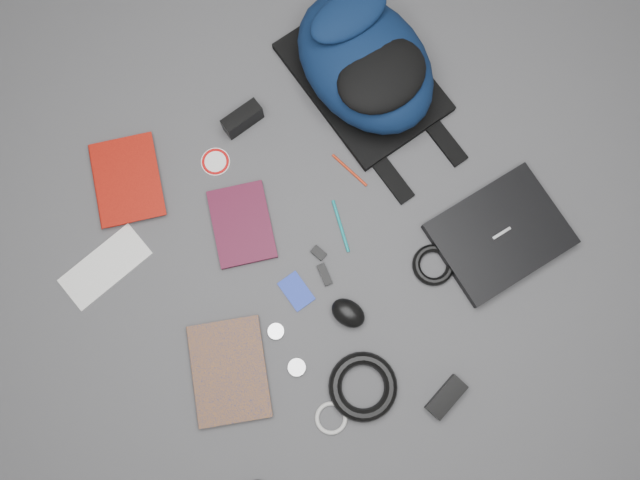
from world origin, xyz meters
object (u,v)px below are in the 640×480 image
laptop (500,234)px  mouse (348,313)px  dvd_case (242,224)px  compact_camera (242,119)px  backpack (365,63)px  power_brick (446,397)px  comic_book (193,377)px  textbook_red (95,187)px

laptop → mouse: size_ratio=3.53×
dvd_case → compact_camera: 0.29m
backpack → power_brick: backpack is taller
backpack → comic_book: (-0.82, -0.46, -0.09)m
laptop → power_brick: size_ratio=2.93×
power_brick → textbook_red: bearing=102.0°
backpack → power_brick: size_ratio=4.33×
comic_book → power_brick: (0.53, -0.39, 0.00)m
laptop → mouse: 0.46m
compact_camera → dvd_case: bearing=-126.5°
backpack → mouse: size_ratio=5.22×
backpack → power_brick: bearing=-112.2°
textbook_red → mouse: (0.40, -0.66, 0.01)m
comic_book → dvd_case: (0.31, 0.28, -0.00)m
compact_camera → laptop: bearing=-61.7°
backpack → mouse: 0.67m
mouse → compact_camera: bearing=62.0°
backpack → comic_book: backpack is taller
comic_book → compact_camera: 0.71m
laptop → power_brick: bearing=-142.0°
dvd_case → power_brick: 0.70m
compact_camera → textbook_red: bearing=168.3°
laptop → mouse: mouse is taller
mouse → power_brick: 0.33m
mouse → textbook_red: bearing=97.2°
dvd_case → mouse: bearing=-52.7°
compact_camera → power_brick: 0.92m
laptop → compact_camera: 0.77m
dvd_case → compact_camera: bearing=77.9°
comic_book → power_brick: bearing=-13.7°
textbook_red → power_brick: size_ratio=2.12×
backpack → textbook_red: backpack is taller
dvd_case → textbook_red: bearing=153.2°
comic_book → power_brick: size_ratio=2.30×
backpack → comic_book: bearing=-153.8°
textbook_red → power_brick: bearing=-43.4°
textbook_red → compact_camera: compact_camera is taller
mouse → power_brick: (0.10, -0.31, -0.01)m
textbook_red → comic_book: 0.58m
backpack → textbook_red: bearing=168.4°
mouse → backpack: bearing=29.6°
dvd_case → power_brick: bearing=-52.8°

